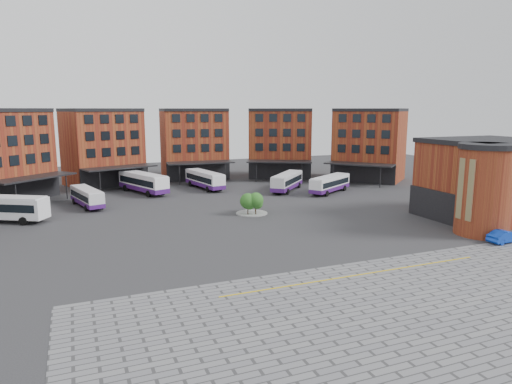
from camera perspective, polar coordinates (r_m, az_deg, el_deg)
name	(u,v)px	position (r m, az deg, el deg)	size (l,w,h in m)	color
ground	(274,237)	(52.61, 2.24, -5.62)	(160.00, 160.00, 0.00)	#28282B
paving_zone	(424,312)	(36.21, 20.22, -13.85)	(50.00, 22.00, 0.02)	slate
yellow_line	(359,275)	(41.95, 12.80, -10.05)	(26.00, 0.15, 0.02)	gold
main_building	(166,149)	(86.16, -11.24, 5.32)	(94.14, 42.48, 14.60)	brown
east_building	(485,181)	(66.27, 26.73, 1.27)	(17.40, 15.40, 10.60)	brown
tree_island	(253,202)	(63.24, -0.39, -1.25)	(4.40, 4.40, 3.16)	gray
bus_a	(2,207)	(67.60, -29.20, -1.62)	(11.66, 8.36, 3.37)	white
bus_b	(87,197)	(72.86, -20.38, -0.56)	(4.65, 10.13, 2.78)	silver
bus_c	(143,182)	(81.79, -13.92, 1.18)	(7.20, 12.52, 3.48)	white
bus_d	(205,179)	(84.40, -6.43, 1.59)	(4.69, 11.62, 3.19)	white
bus_e	(287,181)	(81.94, 3.91, 1.34)	(9.47, 9.82, 3.12)	silver
bus_f	(330,184)	(80.69, 9.23, 1.04)	(10.30, 7.63, 2.98)	white
blue_car	(505,236)	(57.19, 28.64, -4.88)	(1.48, 4.25, 1.40)	#0E37B7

